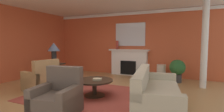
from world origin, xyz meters
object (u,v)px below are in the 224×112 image
side_table (54,72)px  vase_mantel_left (117,45)px  armchair_near_window (41,80)px  potted_plant (177,69)px  sofa (156,95)px  fireplace (129,63)px  vase_tall_corner (161,72)px  table_lamp (54,49)px  coffee_table (94,84)px  mantel_mirror (130,34)px  armchair_facing_fireplace (58,100)px

side_table → vase_mantel_left: bearing=57.6°
armchair_near_window → potted_plant: bearing=36.9°
sofa → side_table: (-3.76, 0.93, 0.10)m
fireplace → potted_plant: 2.11m
potted_plant → vase_mantel_left: bearing=168.6°
vase_tall_corner → fireplace: bearing=168.2°
side_table → vase_tall_corner: size_ratio=1.19×
table_lamp → vase_mantel_left: 2.80m
coffee_table → potted_plant: (1.98, 2.59, 0.16)m
mantel_mirror → side_table: 3.55m
potted_plant → coffee_table: bearing=-127.4°
fireplace → coffee_table: size_ratio=1.80×
armchair_near_window → table_lamp: size_ratio=1.27×
table_lamp → coffee_table: bearing=-19.7°
armchair_near_window → coffee_table: armchair_near_window is taller
mantel_mirror → table_lamp: bearing=-129.0°
coffee_table → vase_mantel_left: (-0.61, 3.11, 1.01)m
sofa → vase_tall_corner: 3.05m
side_table → table_lamp: size_ratio=0.93×
coffee_table → vase_mantel_left: 3.33m
armchair_facing_fireplace → coffee_table: size_ratio=0.95×
table_lamp → potted_plant: table_lamp is taller
fireplace → armchair_facing_fireplace: 4.51m
vase_tall_corner → armchair_facing_fireplace: bearing=-109.1°
fireplace → armchair_facing_fireplace: (-0.03, -4.50, -0.24)m
mantel_mirror → sofa: mantel_mirror is taller
mantel_mirror → coffee_table: (0.06, -3.28, -1.47)m
sofa → side_table: sofa is taller
fireplace → armchair_near_window: 3.76m
armchair_near_window → fireplace: bearing=63.4°
fireplace → sofa: size_ratio=0.82×
fireplace → potted_plant: bearing=-15.7°
fireplace → table_lamp: size_ratio=2.40×
armchair_facing_fireplace → vase_mantel_left: size_ratio=2.48×
sofa → coffee_table: (-1.66, 0.17, 0.04)m
side_table → coffee_table: bearing=-19.7°
fireplace → side_table: fireplace is taller
potted_plant → table_lamp: bearing=-155.7°
table_lamp → potted_plant: size_ratio=0.90×
fireplace → table_lamp: bearing=-130.3°
armchair_near_window → side_table: (-0.36, 0.95, 0.09)m
side_table → potted_plant: (4.08, 1.84, 0.09)m
mantel_mirror → vase_mantel_left: 0.74m
vase_mantel_left → table_lamp: bearing=-122.4°
armchair_near_window → table_lamp: table_lamp is taller
vase_mantel_left → potted_plant: 2.77m
coffee_table → table_lamp: size_ratio=1.33×
potted_plant → sofa: bearing=-96.6°
sofa → vase_mantel_left: (-2.26, 3.29, 1.05)m
fireplace → vase_mantel_left: 0.97m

